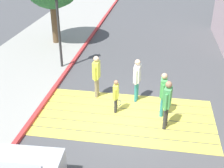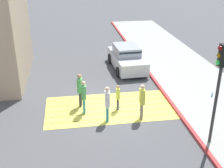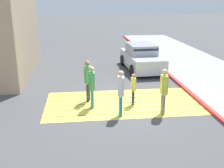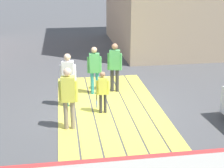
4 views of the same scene
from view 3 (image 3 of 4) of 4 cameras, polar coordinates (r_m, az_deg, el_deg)
ground_plane at (r=11.54m, az=2.22°, el=-4.00°), size 120.00×120.00×0.00m
crosswalk_stripes at (r=11.53m, az=2.22°, el=-3.97°), size 6.40×3.25×0.01m
curb_painted at (r=12.42m, az=17.23°, el=-2.89°), size 0.16×40.00×0.13m
car_parked_near_curb at (r=16.76m, az=6.17°, el=5.45°), size 2.15×4.39×1.57m
pedestrian_adult_lead at (r=9.97m, az=1.85°, el=-1.27°), size 0.27×0.51×1.76m
pedestrian_adult_trailing at (r=10.29m, az=10.79°, el=-0.92°), size 0.26×0.52×1.77m
pedestrian_adult_side at (r=10.77m, az=-4.22°, el=-0.02°), size 0.23×0.50×1.71m
pedestrian_teen_behind at (r=11.45m, az=-5.08°, el=1.26°), size 0.30×0.51×1.78m
pedestrian_child_with_racket at (r=11.10m, az=4.47°, el=-0.77°), size 0.28×0.41×1.34m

